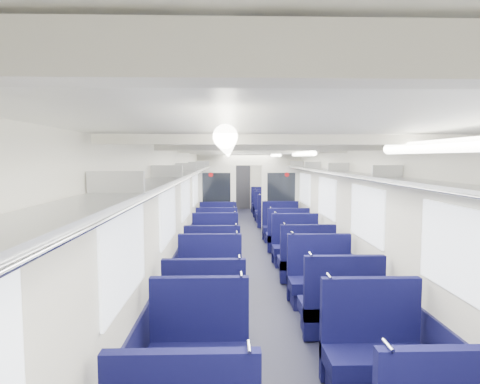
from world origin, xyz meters
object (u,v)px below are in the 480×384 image
object	(u,v)px
seat_26	(222,205)
seat_11	(320,283)
seat_22	(220,213)
seat_23	(269,212)
seat_10	(210,283)
seat_8	(205,315)
seat_9	(340,310)
seat_13	(306,263)
seat_14	(215,248)
seat_20	(220,217)
seat_21	(272,217)
seat_7	(374,356)
seat_18	(218,230)
end_door	(241,186)
seat_12	(213,265)
seat_25	(266,208)
bulkhead	(249,194)
seat_27	(263,205)
seat_6	(199,355)
seat_24	(221,208)
seat_19	(281,229)
seat_17	(287,238)
seat_16	(217,237)

from	to	relation	value
seat_26	seat_11	bearing A→B (deg)	-80.68
seat_22	seat_23	bearing A→B (deg)	2.92
seat_10	seat_22	distance (m)	7.71
seat_8	seat_9	bearing A→B (deg)	4.12
seat_13	seat_14	size ratio (longest dim) A/B	1.00
seat_20	seat_21	world-z (taller)	same
seat_7	seat_18	bearing A→B (deg)	103.78
seat_13	seat_7	bearing A→B (deg)	-90.00
seat_21	seat_13	bearing A→B (deg)	-90.00
seat_9	end_door	bearing A→B (deg)	93.77
seat_18	seat_23	size ratio (longest dim) A/B	1.00
seat_12	seat_25	world-z (taller)	same
seat_18	bulkhead	bearing A→B (deg)	30.84
seat_18	seat_27	bearing A→B (deg)	73.21
seat_6	seat_13	world-z (taller)	same
seat_9	seat_26	distance (m)	11.33
seat_11	seat_23	world-z (taller)	same
seat_21	seat_24	xyz separation A→B (m)	(-1.66, 2.29, 0.00)
seat_7	seat_14	size ratio (longest dim) A/B	1.00
seat_19	seat_24	distance (m)	4.70
seat_23	seat_24	distance (m)	2.06
seat_12	seat_17	world-z (taller)	same
seat_25	seat_26	size ratio (longest dim) A/B	1.00
seat_19	seat_24	size ratio (longest dim) A/B	1.00
seat_24	seat_22	bearing A→B (deg)	-90.00
seat_25	seat_26	world-z (taller)	same
seat_21	seat_27	world-z (taller)	same
seat_8	seat_21	world-z (taller)	same
seat_12	seat_26	size ratio (longest dim) A/B	1.00
seat_18	seat_6	bearing A→B (deg)	-90.00
seat_20	seat_10	bearing A→B (deg)	-90.00
seat_17	seat_20	xyz separation A→B (m)	(-1.66, 3.38, 0.00)
seat_8	seat_17	xyz separation A→B (m)	(1.66, 4.63, 0.00)
seat_11	seat_20	distance (m)	7.00
seat_10	seat_12	xyz separation A→B (m)	(0.00, 1.03, 0.00)
bulkhead	seat_19	distance (m)	1.28
seat_13	seat_27	distance (m)	8.90
seat_12	seat_22	size ratio (longest dim) A/B	1.00
seat_7	seat_27	bearing A→B (deg)	90.00
end_door	seat_11	distance (m)	11.54
seat_25	seat_23	bearing A→B (deg)	-90.00
seat_12	seat_14	xyz separation A→B (m)	(0.00, 1.34, 0.00)
seat_22	end_door	bearing A→B (deg)	77.50
end_door	seat_17	distance (m)	8.15
seat_16	seat_18	world-z (taller)	same
end_door	seat_12	bearing A→B (deg)	-94.55
seat_12	seat_18	bearing A→B (deg)	90.00
seat_21	seat_10	bearing A→B (deg)	-103.89
seat_11	seat_22	xyz separation A→B (m)	(-1.66, 7.75, 0.00)
seat_11	seat_24	size ratio (longest dim) A/B	1.00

